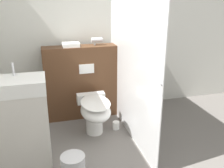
# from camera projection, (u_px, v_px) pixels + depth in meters

# --- Properties ---
(wall_back) EXTENTS (8.00, 0.06, 2.50)m
(wall_back) POSITION_uv_depth(u_px,v_px,m) (86.00, 34.00, 3.89)
(wall_back) COLOR silver
(wall_back) RESTS_ON ground_plane
(partition_panel) EXTENTS (1.24, 0.28, 1.12)m
(partition_panel) POSITION_uv_depth(u_px,v_px,m) (86.00, 82.00, 3.87)
(partition_panel) COLOR #51331E
(partition_panel) RESTS_ON ground_plane
(shower_glass) EXTENTS (0.04, 1.88, 2.16)m
(shower_glass) POSITION_uv_depth(u_px,v_px,m) (131.00, 58.00, 3.17)
(shower_glass) COLOR silver
(shower_glass) RESTS_ON ground_plane
(toilet) EXTENTS (0.40, 0.69, 0.52)m
(toilet) POSITION_uv_depth(u_px,v_px,m) (95.00, 111.00, 3.36)
(toilet) COLOR white
(toilet) RESTS_ON ground_plane
(sink_vanity) EXTENTS (0.63, 0.41, 1.17)m
(sink_vanity) POSITION_uv_depth(u_px,v_px,m) (19.00, 124.00, 2.69)
(sink_vanity) COLOR beige
(sink_vanity) RESTS_ON ground_plane
(hair_drier) EXTENTS (0.19, 0.07, 0.11)m
(hair_drier) POSITION_uv_depth(u_px,v_px,m) (97.00, 40.00, 3.71)
(hair_drier) COLOR #B7B7BC
(hair_drier) RESTS_ON partition_panel
(folded_towel) EXTENTS (0.24, 0.19, 0.06)m
(folded_towel) POSITION_uv_depth(u_px,v_px,m) (71.00, 45.00, 3.60)
(folded_towel) COLOR white
(folded_towel) RESTS_ON partition_panel
(spare_toilet_roll) EXTENTS (0.10, 0.10, 0.11)m
(spare_toilet_roll) POSITION_uv_depth(u_px,v_px,m) (116.00, 125.00, 3.59)
(spare_toilet_roll) COLOR white
(spare_toilet_roll) RESTS_ON ground_plane
(waste_bin) EXTENTS (0.26, 0.26, 0.28)m
(waste_bin) POSITION_uv_depth(u_px,v_px,m) (73.00, 168.00, 2.59)
(waste_bin) COLOR silver
(waste_bin) RESTS_ON ground_plane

